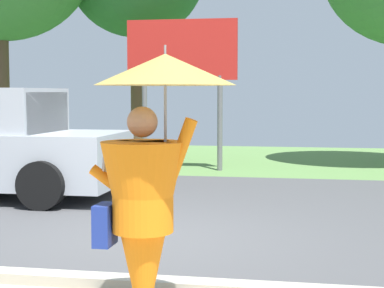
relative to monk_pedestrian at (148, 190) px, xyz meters
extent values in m
cube|color=#4C4C4F|center=(-0.91, 5.19, -1.15)|extent=(40.00, 8.00, 0.10)
cube|color=#618B4A|center=(-0.91, 13.19, -1.15)|extent=(40.00, 8.00, 0.10)
cube|color=#B2AD9E|center=(-0.91, 1.19, -1.05)|extent=(40.00, 0.24, 0.10)
cone|color=orange|center=(-0.04, 0.00, -0.38)|extent=(0.60, 0.60, 1.45)
cylinder|color=orange|center=(-0.04, 0.00, 0.02)|extent=(0.44, 0.44, 0.65)
sphere|color=tan|center=(-0.04, 0.00, 0.49)|extent=(0.22, 0.22, 0.22)
cylinder|color=orange|center=(0.24, 0.00, 0.30)|extent=(0.24, 0.09, 0.45)
cylinder|color=orange|center=(-0.30, 0.02, 0.05)|extent=(0.29, 0.08, 0.24)
cylinder|color=gray|center=(0.13, 0.00, 0.52)|extent=(0.02, 0.02, 0.75)
cone|color=gold|center=(0.13, 0.00, 0.86)|extent=(1.00, 1.00, 0.22)
cylinder|color=gray|center=(0.13, 0.00, 0.98)|extent=(0.02, 0.02, 0.10)
cube|color=#B7B7BC|center=(-0.34, 0.05, 0.15)|extent=(0.02, 0.11, 0.16)
cube|color=navy|center=(-0.31, -0.05, -0.25)|extent=(0.12, 0.24, 0.30)
cube|color=#2D3842|center=(-3.30, 5.79, 0.33)|extent=(0.10, 1.70, 0.77)
cylinder|color=black|center=(-2.95, 6.79, -0.72)|extent=(0.76, 0.28, 0.76)
cylinder|color=black|center=(-2.95, 4.79, -0.72)|extent=(0.76, 0.28, 0.76)
cylinder|color=slate|center=(-2.77, 10.28, 0.00)|extent=(0.12, 0.12, 2.20)
cylinder|color=slate|center=(-0.97, 10.28, 0.00)|extent=(0.12, 0.12, 2.20)
cube|color=red|center=(-1.87, 10.28, 1.70)|extent=(2.60, 0.10, 1.40)
cylinder|color=brown|center=(-6.43, 10.36, 0.75)|extent=(0.36, 0.36, 3.70)
cylinder|color=brown|center=(-3.50, 12.27, 0.78)|extent=(0.36, 0.36, 3.76)
camera|label=1|loc=(1.15, -4.40, 0.69)|focal=60.00mm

